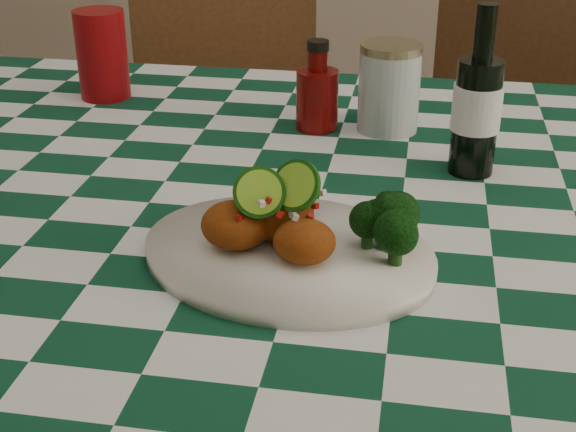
% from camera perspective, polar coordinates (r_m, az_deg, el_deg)
% --- Properties ---
extents(dining_table, '(1.66, 1.06, 0.79)m').
position_cam_1_polar(dining_table, '(1.23, 2.01, -15.10)').
color(dining_table, '#0D3D25').
rests_on(dining_table, ground).
extents(plate, '(0.36, 0.31, 0.02)m').
position_cam_1_polar(plate, '(0.85, 0.00, -2.76)').
color(plate, white).
rests_on(plate, dining_table).
extents(fried_chicken_pile, '(0.13, 0.10, 0.09)m').
position_cam_1_polar(fried_chicken_pile, '(0.83, -0.38, 0.40)').
color(fried_chicken_pile, '#8C390D').
rests_on(fried_chicken_pile, plate).
extents(broccoli_side, '(0.08, 0.08, 0.06)m').
position_cam_1_polar(broccoli_side, '(0.84, 6.90, -0.55)').
color(broccoli_side, black).
rests_on(broccoli_side, plate).
extents(red_tumbler, '(0.10, 0.10, 0.15)m').
position_cam_1_polar(red_tumbler, '(1.38, -13.09, 11.12)').
color(red_tumbler, maroon).
rests_on(red_tumbler, dining_table).
extents(ketchup_bottle, '(0.08, 0.08, 0.13)m').
position_cam_1_polar(ketchup_bottle, '(1.21, 2.10, 9.27)').
color(ketchup_bottle, '#5F0604').
rests_on(ketchup_bottle, dining_table).
extents(mason_jar, '(0.10, 0.10, 0.13)m').
position_cam_1_polar(mason_jar, '(1.21, 7.20, 9.04)').
color(mason_jar, '#B2BCBA').
rests_on(mason_jar, dining_table).
extents(beer_bottle, '(0.08, 0.08, 0.22)m').
position_cam_1_polar(beer_bottle, '(1.06, 13.40, 8.60)').
color(beer_bottle, black).
rests_on(beer_bottle, dining_table).
extents(wooden_chair_left, '(0.58, 0.59, 0.96)m').
position_cam_1_polar(wooden_chair_left, '(1.86, -3.30, 3.52)').
color(wooden_chair_left, '#472814').
rests_on(wooden_chair_left, ground).
extents(wooden_chair_right, '(0.52, 0.53, 0.91)m').
position_cam_1_polar(wooden_chair_right, '(1.77, 14.64, 0.42)').
color(wooden_chair_right, '#472814').
rests_on(wooden_chair_right, ground).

